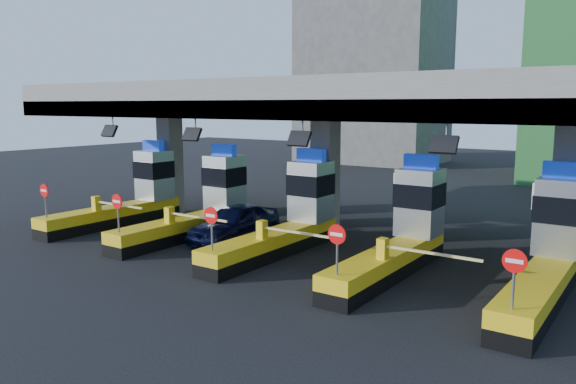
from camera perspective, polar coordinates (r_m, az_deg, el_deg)
The scene contains 9 objects.
ground at distance 23.58m, azimuth -0.05°, elevation -5.97°, with size 120.00×120.00×0.00m, color black.
toll_canopy at distance 25.21m, azimuth 3.72°, elevation 9.06°, with size 28.00×12.09×7.00m.
toll_lane_far_left at distance 30.20m, azimuth -15.51°, elevation -0.30°, with size 4.43×8.00×4.16m.
toll_lane_left at distance 26.59m, azimuth -8.59°, elevation -1.29°, with size 4.43×8.00×4.16m.
toll_lane_center at distance 23.49m, azimuth 0.34°, elevation -2.53°, with size 4.43×8.00×4.16m.
toll_lane_right at distance 21.13m, azimuth 11.62°, elevation -4.00°, with size 4.43×8.00×4.16m.
toll_lane_far_right at distance 19.78m, azimuth 25.10°, elevation -5.55°, with size 4.43×8.00×4.16m.
bg_building_concrete at distance 61.10m, azimuth 8.66°, elevation 11.53°, with size 14.00×10.00×18.00m, color #4C4C49.
van at distance 25.06m, azimuth -5.42°, elevation -3.15°, with size 1.98×4.91×1.67m, color black.
Camera 1 is at (13.02, -18.71, 6.03)m, focal length 35.00 mm.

